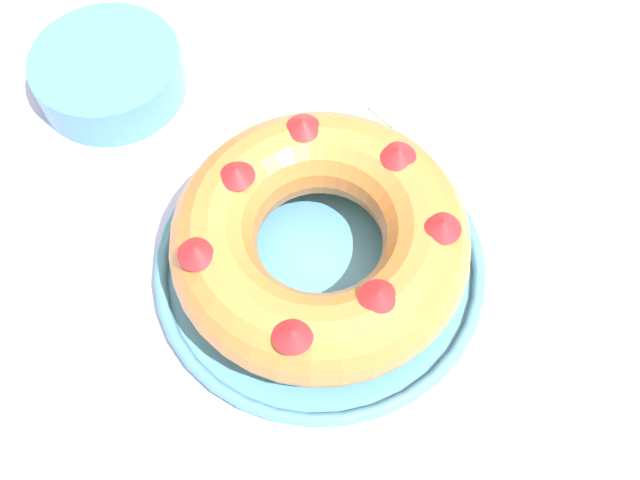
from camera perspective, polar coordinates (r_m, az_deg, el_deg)
The scene contains 7 objects.
dining_table at distance 0.76m, azimuth 0.94°, elevation -8.40°, with size 1.21×1.16×0.76m.
serving_dish at distance 0.69m, azimuth -0.00°, elevation -1.91°, with size 0.30×0.30×0.02m.
bundt_cake at distance 0.65m, azimuth 0.00°, elevation 0.03°, with size 0.26×0.26×0.09m.
fork at distance 0.67m, azimuth -15.75°, elevation -13.94°, with size 0.02×0.20×0.01m.
cake_knife at distance 0.66m, azimuth -13.83°, elevation -12.96°, with size 0.02×0.18×0.01m.
side_bowl at distance 0.83m, azimuth -15.78°, elevation 12.11°, with size 0.16×0.16×0.05m, color #518EB2.
napkin at distance 0.82m, azimuth 9.04°, elevation 10.43°, with size 0.12×0.09×0.00m, color beige.
Camera 1 is at (-0.22, -0.15, 1.38)m, focal length 42.00 mm.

